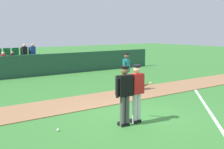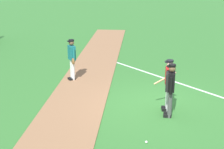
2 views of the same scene
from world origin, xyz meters
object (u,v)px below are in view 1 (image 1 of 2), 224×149
object	(u,v)px
batter_red_jersey	(137,91)
baseball	(58,130)
umpire_home_plate	(124,92)
runner_teal_jersey	(126,71)

from	to	relation	value
batter_red_jersey	baseball	distance (m)	2.54
umpire_home_plate	baseball	distance (m)	2.14
umpire_home_plate	baseball	xyz separation A→B (m)	(-1.76, 0.74, -0.96)
runner_teal_jersey	baseball	distance (m)	5.92
batter_red_jersey	baseball	bearing A→B (deg)	162.19
batter_red_jersey	runner_teal_jersey	world-z (taller)	same
baseball	batter_red_jersey	bearing A→B (deg)	-17.81
runner_teal_jersey	baseball	xyz separation A→B (m)	(-4.98, -3.08, -0.93)
batter_red_jersey	runner_teal_jersey	size ratio (longest dim) A/B	1.00
batter_red_jersey	umpire_home_plate	size ratio (longest dim) A/B	1.00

